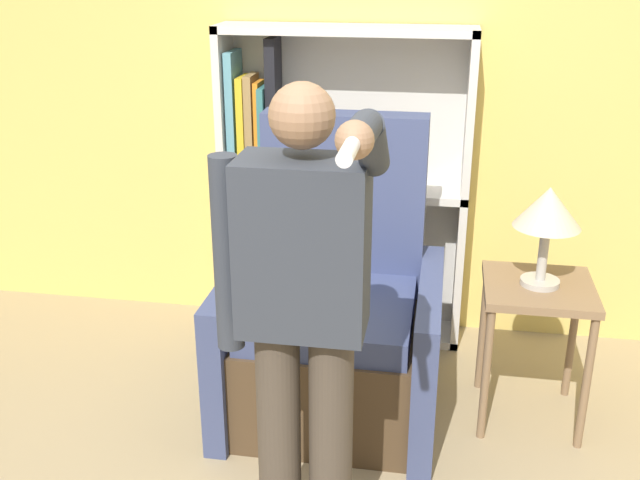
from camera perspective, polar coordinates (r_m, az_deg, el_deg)
wall_back at (r=3.98m, az=5.65°, el=12.26°), size 8.00×0.06×2.80m
bookcase at (r=4.01m, az=-0.38°, el=3.86°), size 1.30×0.28×1.67m
armchair at (r=3.46m, az=1.09°, el=-6.51°), size 0.96×0.90×1.33m
person_standing at (r=2.39m, az=-1.36°, el=-5.33°), size 0.55×0.78×1.67m
side_table at (r=3.43m, az=16.18°, el=-5.01°), size 0.47×0.47×0.66m
table_lamp at (r=3.26m, az=16.98°, el=2.05°), size 0.28×0.28×0.44m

